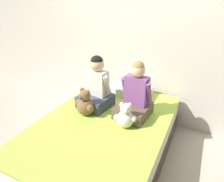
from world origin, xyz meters
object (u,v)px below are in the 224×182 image
(bed, at_px, (104,140))
(child_on_right, at_px, (135,96))
(child_on_left, at_px, (96,87))
(teddy_bear_held_by_left_child, at_px, (85,104))
(pillow_at_headboard, at_px, (130,90))
(teddy_bear_held_by_right_child, at_px, (125,117))

(bed, distance_m, child_on_right, 0.61)
(child_on_left, relative_size, child_on_right, 1.00)
(child_on_left, distance_m, teddy_bear_held_by_left_child, 0.27)
(bed, relative_size, child_on_right, 3.02)
(bed, xyz_separation_m, pillow_at_headboard, (0.00, 0.76, 0.30))
(bed, height_order, pillow_at_headboard, pillow_at_headboard)
(pillow_at_headboard, bearing_deg, teddy_bear_held_by_right_child, -71.77)
(teddy_bear_held_by_left_child, bearing_deg, teddy_bear_held_by_right_child, 13.51)
(child_on_right, height_order, teddy_bear_held_by_right_child, child_on_right)
(child_on_left, xyz_separation_m, teddy_bear_held_by_left_child, (-0.00, -0.24, -0.11))
(child_on_right, distance_m, pillow_at_headboard, 0.56)
(bed, distance_m, pillow_at_headboard, 0.82)
(teddy_bear_held_by_left_child, bearing_deg, child_on_left, 104.80)
(teddy_bear_held_by_left_child, distance_m, teddy_bear_held_by_right_child, 0.50)
(bed, xyz_separation_m, child_on_right, (0.25, 0.29, 0.48))
(bed, height_order, child_on_left, child_on_left)
(teddy_bear_held_by_right_child, distance_m, pillow_at_headboard, 0.78)
(bed, height_order, teddy_bear_held_by_right_child, teddy_bear_held_by_right_child)
(child_on_left, distance_m, child_on_right, 0.49)
(bed, bearing_deg, teddy_bear_held_by_right_child, 5.36)
(teddy_bear_held_by_left_child, relative_size, pillow_at_headboard, 0.55)
(bed, distance_m, child_on_left, 0.62)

